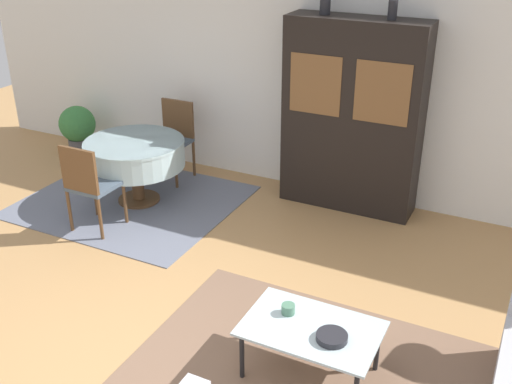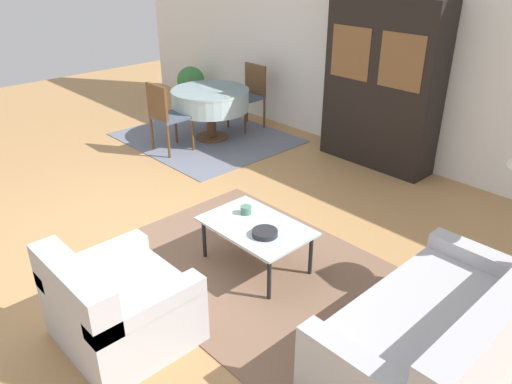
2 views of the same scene
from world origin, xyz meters
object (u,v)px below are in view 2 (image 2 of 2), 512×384
at_px(coffee_table, 256,229).
at_px(couch, 440,338).
at_px(armchair, 118,307).
at_px(bowl, 265,233).
at_px(display_cabinet, 382,84).
at_px(potted_plant, 191,83).
at_px(cup, 246,210).
at_px(dining_chair_near, 165,113).
at_px(dining_table, 210,100).
at_px(dining_chair_far, 250,92).

bearing_deg(coffee_table, couch, 1.12).
relative_size(armchair, bowl, 4.12).
xyz_separation_m(armchair, display_cabinet, (-0.66, 4.16, 0.75)).
distance_m(coffee_table, potted_plant, 5.15).
bearing_deg(potted_plant, cup, -30.85).
xyz_separation_m(coffee_table, bowl, (0.17, -0.06, 0.06)).
relative_size(coffee_table, bowl, 4.42).
bearing_deg(display_cabinet, coffee_table, -76.68).
bearing_deg(armchair, dining_chair_near, 140.30).
bearing_deg(dining_table, dining_chair_far, 90.00).
relative_size(armchair, dining_table, 0.81).
bearing_deg(bowl, couch, 3.54).
height_order(dining_chair_near, potted_plant, dining_chair_near).
bearing_deg(coffee_table, dining_chair_near, 160.76).
relative_size(cup, bowl, 0.45).
distance_m(dining_table, potted_plant, 1.81).
height_order(armchair, bowl, armchair).
bearing_deg(dining_table, potted_plant, 152.61).
distance_m(couch, bowl, 1.58).
bearing_deg(couch, coffee_table, 91.12).
relative_size(dining_table, dining_chair_far, 1.17).
relative_size(display_cabinet, dining_table, 1.87).
bearing_deg(armchair, cup, 98.45).
height_order(coffee_table, dining_chair_near, dining_chair_near).
height_order(coffee_table, display_cabinet, display_cabinet).
bearing_deg(dining_chair_far, display_cabinet, -173.88).
distance_m(armchair, dining_chair_far, 4.85).
relative_size(couch, potted_plant, 2.50).
bearing_deg(cup, dining_table, 147.17).
distance_m(display_cabinet, dining_chair_near, 2.87).
xyz_separation_m(coffee_table, dining_chair_far, (-2.84, 2.55, 0.18)).
bearing_deg(cup, display_cabinet, 99.35).
relative_size(dining_chair_near, bowl, 4.39).
distance_m(dining_table, dining_chair_far, 0.78).
relative_size(armchair, dining_chair_far, 0.94).
xyz_separation_m(dining_chair_far, cup, (2.63, -2.48, -0.10)).
bearing_deg(dining_table, dining_chair_near, -90.00).
bearing_deg(cup, bowl, -19.63).
height_order(armchair, dining_chair_far, dining_chair_far).
xyz_separation_m(dining_chair_near, dining_chair_far, (0.00, 1.56, 0.00)).
relative_size(dining_chair_far, potted_plant, 1.40).
relative_size(armchair, cup, 9.11).
xyz_separation_m(dining_chair_far, bowl, (3.02, -2.62, -0.11)).
xyz_separation_m(armchair, dining_table, (-2.85, 3.14, 0.29)).
distance_m(armchair, potted_plant, 5.96).
relative_size(couch, dining_table, 1.53).
distance_m(dining_table, dining_chair_near, 0.78).
relative_size(coffee_table, display_cabinet, 0.46).
bearing_deg(bowl, cup, 160.37).
xyz_separation_m(display_cabinet, dining_table, (-2.18, -1.01, -0.46)).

